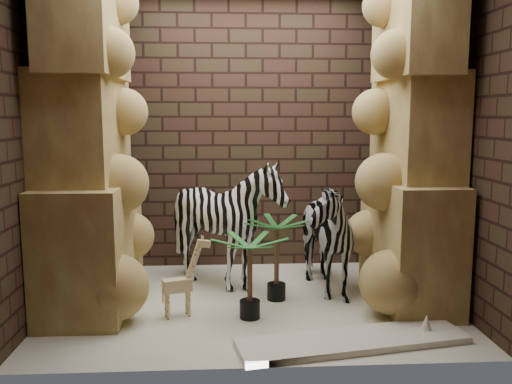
{
  "coord_description": "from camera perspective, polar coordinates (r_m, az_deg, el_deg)",
  "views": [
    {
      "loc": [
        -0.23,
        -4.59,
        1.67
      ],
      "look_at": [
        0.05,
        0.15,
        0.98
      ],
      "focal_mm": 37.45,
      "sensor_mm": 36.0,
      "label": 1
    }
  ],
  "objects": [
    {
      "name": "floor",
      "position": [
        4.89,
        -0.45,
        -11.75
      ],
      "size": [
        3.5,
        3.5,
        0.0
      ],
      "primitive_type": "plane",
      "color": "beige",
      "rests_on": "ground"
    },
    {
      "name": "wall_left",
      "position": [
        4.84,
        -21.73,
        5.61
      ],
      "size": [
        0.0,
        3.0,
        3.0
      ],
      "primitive_type": "plane",
      "rotation": [
        1.57,
        0.0,
        1.57
      ],
      "color": "#372019",
      "rests_on": "ground"
    },
    {
      "name": "zebra_left",
      "position": [
        5.17,
        -3.11,
        -4.05
      ],
      "size": [
        1.12,
        1.34,
        1.15
      ],
      "primitive_type": "imported",
      "rotation": [
        0.0,
        0.0,
        0.08
      ],
      "color": "white",
      "rests_on": "floor"
    },
    {
      "name": "wall_front",
      "position": [
        3.36,
        0.59,
        5.3
      ],
      "size": [
        3.5,
        0.0,
        3.5
      ],
      "primitive_type": "plane",
      "rotation": [
        -1.57,
        0.0,
        0.0
      ],
      "color": "#372019",
      "rests_on": "ground"
    },
    {
      "name": "rock_pillar_right",
      "position": [
        4.88,
        16.51,
        5.87
      ],
      "size": [
        0.58,
        1.25,
        3.0
      ],
      "primitive_type": null,
      "color": "#CCBC6B",
      "rests_on": "floor"
    },
    {
      "name": "giraffe_toy",
      "position": [
        4.52,
        -8.44,
        -8.94
      ],
      "size": [
        0.37,
        0.23,
        0.69
      ],
      "primitive_type": null,
      "rotation": [
        0.0,
        0.0,
        0.35
      ],
      "color": "beige",
      "rests_on": "floor"
    },
    {
      "name": "zebra_right",
      "position": [
        5.1,
        6.5,
        -3.51
      ],
      "size": [
        0.77,
        1.17,
        1.28
      ],
      "primitive_type": "imported",
      "rotation": [
        0.0,
        0.0,
        0.19
      ],
      "color": "white",
      "rests_on": "floor"
    },
    {
      "name": "surfboard",
      "position": [
        4.14,
        10.32,
        -15.37
      ],
      "size": [
        1.77,
        0.73,
        0.05
      ],
      "primitive_type": "cube",
      "rotation": [
        0.0,
        0.0,
        0.19
      ],
      "color": "#EEE6CF",
      "rests_on": "floor"
    },
    {
      "name": "rock_pillar_left",
      "position": [
        4.75,
        -17.69,
        5.76
      ],
      "size": [
        0.68,
        1.3,
        3.0
      ],
      "primitive_type": null,
      "color": "#CCBC6B",
      "rests_on": "floor"
    },
    {
      "name": "wall_right",
      "position": [
        5.01,
        20.08,
        5.76
      ],
      "size": [
        0.0,
        3.0,
        3.0
      ],
      "primitive_type": "plane",
      "rotation": [
        1.57,
        0.0,
        -1.57
      ],
      "color": "#372019",
      "rests_on": "ground"
    },
    {
      "name": "wall_back",
      "position": [
        5.85,
        -1.08,
        6.54
      ],
      "size": [
        3.5,
        0.0,
        3.5
      ],
      "primitive_type": "plane",
      "rotation": [
        1.57,
        0.0,
        0.0
      ],
      "color": "#372019",
      "rests_on": "ground"
    },
    {
      "name": "palm_back",
      "position": [
        4.44,
        -0.67,
        -9.09
      ],
      "size": [
        0.36,
        0.36,
        0.7
      ],
      "primitive_type": null,
      "color": "#15692C",
      "rests_on": "floor"
    },
    {
      "name": "palm_front",
      "position": [
        4.87,
        2.21,
        -7.13
      ],
      "size": [
        0.36,
        0.36,
        0.77
      ],
      "primitive_type": null,
      "color": "#15692C",
      "rests_on": "floor"
    }
  ]
}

